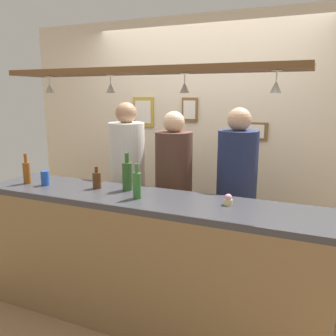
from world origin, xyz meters
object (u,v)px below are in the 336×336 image
(bottle_beer_brown_stubby, at_px, (97,180))
(bottle_champagne_green, at_px, (127,176))
(cupcake, at_px, (228,200))
(picture_frame_caricature, at_px, (143,112))
(bottle_beer_amber_tall, at_px, (27,172))
(bottle_beer_green_import, at_px, (137,185))
(drink_can, at_px, (45,178))
(person_middle_brown_shirt, at_px, (174,183))
(picture_frame_crest, at_px, (190,110))
(person_left_white_patterned_shirt, at_px, (128,173))
(person_right_navy_shirt, at_px, (236,186))
(picture_frame_lower_pair, at_px, (253,131))

(bottle_beer_brown_stubby, distance_m, bottle_champagne_green, 0.26)
(bottle_champagne_green, height_order, cupcake, bottle_champagne_green)
(bottle_beer_brown_stubby, bearing_deg, picture_frame_caricature, 101.01)
(bottle_beer_amber_tall, xyz_separation_m, picture_frame_caricature, (0.38, 1.45, 0.44))
(bottle_beer_green_import, distance_m, drink_can, 0.89)
(bottle_beer_green_import, distance_m, bottle_beer_amber_tall, 1.07)
(bottle_beer_brown_stubby, relative_size, bottle_beer_amber_tall, 0.69)
(bottle_beer_green_import, bearing_deg, person_middle_brown_shirt, 89.99)
(picture_frame_crest, bearing_deg, picture_frame_caricature, 180.00)
(bottle_champagne_green, height_order, picture_frame_caricature, picture_frame_caricature)
(picture_frame_caricature, bearing_deg, person_left_white_patterned_shirt, -74.66)
(drink_can, bearing_deg, picture_frame_crest, 61.98)
(picture_frame_caricature, bearing_deg, picture_frame_crest, 0.00)
(bottle_beer_amber_tall, bearing_deg, cupcake, 3.54)
(person_middle_brown_shirt, distance_m, person_right_navy_shirt, 0.58)
(person_middle_brown_shirt, height_order, picture_frame_caricature, picture_frame_caricature)
(person_right_navy_shirt, distance_m, picture_frame_lower_pair, 0.85)
(person_left_white_patterned_shirt, distance_m, picture_frame_crest, 1.02)
(person_middle_brown_shirt, height_order, picture_frame_lower_pair, person_middle_brown_shirt)
(bottle_beer_amber_tall, relative_size, cupcake, 3.33)
(bottle_beer_green_import, xyz_separation_m, drink_can, (-0.88, 0.02, -0.04))
(person_middle_brown_shirt, xyz_separation_m, bottle_champagne_green, (-0.18, -0.54, 0.17))
(bottle_beer_green_import, bearing_deg, picture_frame_caricature, 115.38)
(bottle_beer_green_import, relative_size, drink_can, 2.13)
(person_middle_brown_shirt, distance_m, bottle_beer_brown_stubby, 0.74)
(picture_frame_crest, bearing_deg, bottle_beer_amber_tall, -123.12)
(picture_frame_lower_pair, bearing_deg, cupcake, -86.60)
(picture_frame_crest, bearing_deg, picture_frame_lower_pair, 0.00)
(picture_frame_lower_pair, bearing_deg, bottle_champagne_green, -120.06)
(picture_frame_lower_pair, height_order, picture_frame_caricature, picture_frame_caricature)
(person_middle_brown_shirt, bearing_deg, picture_frame_crest, 99.20)
(person_middle_brown_shirt, relative_size, picture_frame_caricature, 4.82)
(person_right_navy_shirt, bearing_deg, picture_frame_lower_pair, 90.78)
(person_middle_brown_shirt, relative_size, bottle_champagne_green, 5.46)
(person_middle_brown_shirt, bearing_deg, picture_frame_caricature, 132.70)
(person_left_white_patterned_shirt, bearing_deg, picture_frame_caricature, 105.34)
(person_right_navy_shirt, relative_size, bottle_beer_brown_stubby, 9.33)
(person_middle_brown_shirt, relative_size, drink_can, 13.43)
(person_right_navy_shirt, relative_size, bottle_beer_green_import, 6.46)
(person_right_navy_shirt, xyz_separation_m, bottle_champagne_green, (-0.76, -0.54, 0.14))
(bottle_beer_brown_stubby, bearing_deg, picture_frame_crest, 77.07)
(person_left_white_patterned_shirt, bearing_deg, bottle_beer_brown_stubby, -84.63)
(bottle_beer_brown_stubby, height_order, picture_frame_lower_pair, picture_frame_lower_pair)
(cupcake, bearing_deg, picture_frame_caricature, 134.97)
(bottle_champagne_green, bearing_deg, picture_frame_lower_pair, 59.94)
(drink_can, bearing_deg, person_right_navy_shirt, 25.06)
(drink_can, xyz_separation_m, picture_frame_lower_pair, (1.45, 1.43, 0.31))
(drink_can, bearing_deg, bottle_beer_amber_tall, -175.18)
(picture_frame_lower_pair, relative_size, picture_frame_crest, 1.15)
(person_left_white_patterned_shirt, bearing_deg, picture_frame_crest, 64.05)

